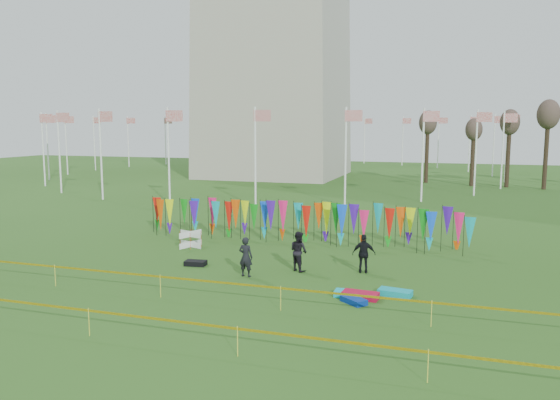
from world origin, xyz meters
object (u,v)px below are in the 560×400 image
(person_mid, at_px, (299,251))
(kite_bag_teal, at_px, (395,293))
(box_kite, at_px, (191,239))
(person_left, at_px, (246,257))
(kite_bag_blue, at_px, (354,300))
(person_right, at_px, (364,254))
(kite_bag_black, at_px, (196,263))
(kite_bag_turquoise, at_px, (350,294))
(kite_bag_red, at_px, (360,295))

(person_mid, relative_size, kite_bag_teal, 1.43)
(box_kite, distance_m, person_left, 6.64)
(person_mid, xyz_separation_m, kite_bag_blue, (3.20, -3.76, -0.80))
(person_right, bearing_deg, kite_bag_black, -1.06)
(box_kite, bearing_deg, person_left, -41.90)
(person_mid, bearing_deg, kite_bag_turquoise, 166.41)
(kite_bag_blue, bearing_deg, person_mid, 130.39)
(person_left, distance_m, kite_bag_black, 3.21)
(person_mid, distance_m, person_right, 2.91)
(kite_bag_turquoise, distance_m, kite_bag_red, 0.42)
(kite_bag_blue, xyz_separation_m, kite_bag_black, (-8.06, 3.17, 0.01))
(person_left, relative_size, kite_bag_red, 1.29)
(kite_bag_red, bearing_deg, person_mid, 136.94)
(kite_bag_turquoise, xyz_separation_m, kite_bag_blue, (0.27, -0.70, -0.01))
(person_right, xyz_separation_m, kite_bag_red, (0.48, -3.67, -0.75))
(box_kite, height_order, kite_bag_red, box_kite)
(person_left, bearing_deg, person_right, -150.52)
(kite_bag_blue, distance_m, kite_bag_red, 0.65)
(person_left, xyz_separation_m, kite_bag_teal, (6.48, -0.77, -0.75))
(box_kite, xyz_separation_m, kite_bag_black, (1.99, -3.39, -0.34))
(person_right, xyz_separation_m, kite_bag_blue, (0.34, -4.31, -0.77))
(person_mid, bearing_deg, person_left, 72.94)
(person_mid, xyz_separation_m, kite_bag_red, (3.34, -3.12, -0.78))
(kite_bag_black, bearing_deg, kite_bag_teal, -10.86)
(kite_bag_red, bearing_deg, kite_bag_black, 162.83)
(person_left, height_order, person_mid, person_mid)
(kite_bag_turquoise, height_order, kite_bag_red, kite_bag_red)
(kite_bag_blue, bearing_deg, kite_bag_red, 77.58)
(kite_bag_red, relative_size, kite_bag_teal, 1.07)
(box_kite, distance_m, person_mid, 7.41)
(person_left, xyz_separation_m, kite_bag_red, (5.26, -1.50, -0.75))
(box_kite, distance_m, kite_bag_black, 3.94)
(person_left, bearing_deg, kite_bag_teal, 178.21)
(person_right, xyz_separation_m, kite_bag_turquoise, (0.07, -3.61, -0.75))
(box_kite, height_order, kite_bag_black, box_kite)
(box_kite, height_order, person_mid, person_mid)
(kite_bag_black, bearing_deg, person_right, 8.39)
(box_kite, xyz_separation_m, kite_bag_red, (10.19, -5.92, -0.33))
(box_kite, relative_size, person_right, 0.52)
(person_left, distance_m, kite_bag_red, 5.52)
(box_kite, xyz_separation_m, person_mid, (6.85, -2.80, 0.45))
(kite_bag_blue, bearing_deg, kite_bag_black, 158.52)
(kite_bag_teal, bearing_deg, kite_bag_black, 169.14)
(person_right, height_order, kite_bag_teal, person_right)
(box_kite, xyz_separation_m, person_left, (4.93, -4.42, 0.43))
(kite_bag_red, relative_size, kite_bag_black, 1.38)
(person_left, distance_m, person_mid, 2.52)
(person_right, bearing_deg, kite_bag_teal, 110.53)
(kite_bag_black, bearing_deg, kite_bag_blue, -21.48)
(kite_bag_blue, bearing_deg, kite_bag_teal, 45.10)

